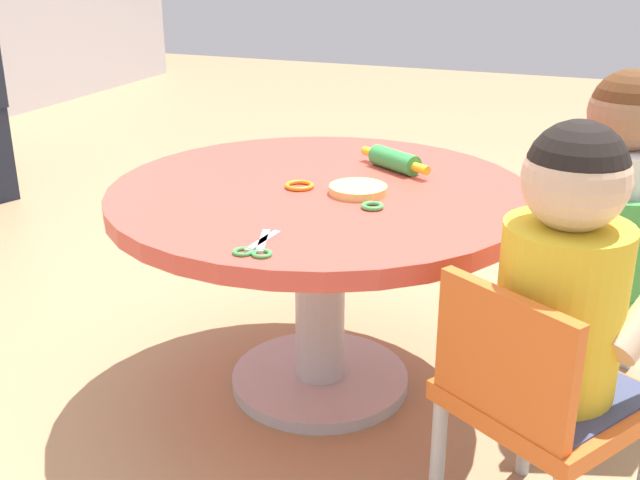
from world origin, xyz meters
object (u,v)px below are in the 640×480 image
Objects in this scene: craft_table at (320,233)px; child_chair_right at (608,285)px; seated_child_right at (617,185)px; seated_child_left at (566,274)px; child_chair_left at (536,401)px; craft_scissors at (257,248)px; rolling_pin at (395,160)px.

child_chair_right is at bearing -74.90° from craft_table.
seated_child_right is (0.21, -0.63, 0.13)m from craft_table.
child_chair_left is at bearing 148.58° from seated_child_left.
seated_child_left reaches higher than craft_scissors.
seated_child_left is at bearing -140.01° from rolling_pin.
craft_table is 0.67m from seated_child_right.
seated_child_left is 0.95× the size of child_chair_right.
rolling_pin is (0.57, 0.43, 0.24)m from child_chair_left.
rolling_pin reaches higher than child_chair_right.
craft_scissors is (-0.57, 0.61, 0.21)m from child_chair_right.
craft_table is 0.67m from seated_child_left.
seated_child_right is (0.55, -0.06, 0.00)m from seated_child_left.
rolling_pin reaches higher than craft_table.
child_chair_right is at bearing -92.51° from rolling_pin.
child_chair_right is (0.51, -0.07, -0.23)m from seated_child_left.
child_chair_right reaches higher than craft_table.
child_chair_left and child_chair_right have the same top height.
craft_table is at bearing 105.10° from child_chair_right.
child_chair_left reaches higher than craft_scissors.
rolling_pin is (0.20, -0.12, 0.14)m from craft_table.
seated_child_right is 0.51m from rolling_pin.
craft_scissors is (-0.60, 0.60, -0.01)m from seated_child_right.
craft_table is 0.67m from child_chair_left.
seated_child_left reaches higher than craft_table.
child_chair_right is 0.86m from craft_scissors.
child_chair_left is 2.60× the size of rolling_pin.
child_chair_left is 0.56m from craft_scissors.
rolling_pin is at bearing 36.96° from child_chair_left.
craft_scissors reaches higher than craft_table.
seated_child_right is 0.85m from craft_scissors.
child_chair_left is 1.05× the size of seated_child_right.
seated_child_right is at bearing 18.10° from child_chair_right.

